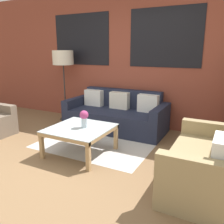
% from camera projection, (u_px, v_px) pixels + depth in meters
% --- Properties ---
extents(ground_plane, '(16.00, 16.00, 0.00)m').
position_uv_depth(ground_plane, '(44.00, 167.00, 3.28)').
color(ground_plane, brown).
extents(wall_back_brick, '(8.40, 0.09, 2.80)m').
position_uv_depth(wall_back_brick, '(120.00, 58.00, 5.02)').
color(wall_back_brick, brown).
rests_on(wall_back_brick, ground_plane).
extents(rug, '(1.92, 1.63, 0.00)m').
position_uv_depth(rug, '(100.00, 141.00, 4.23)').
color(rug, '#BCB7B2').
rests_on(rug, ground_plane).
extents(couch_dark, '(2.01, 0.88, 0.78)m').
position_uv_depth(couch_dark, '(116.00, 115.00, 4.82)').
color(couch_dark, '#1E2338').
rests_on(couch_dark, ground_plane).
extents(settee_vintage, '(0.80, 1.41, 0.92)m').
position_uv_depth(settee_vintage, '(210.00, 163.00, 2.72)').
color(settee_vintage, '#99845B').
rests_on(settee_vintage, ground_plane).
extents(coffee_table, '(0.89, 0.89, 0.43)m').
position_uv_depth(coffee_table, '(80.00, 131.00, 3.63)').
color(coffee_table, silver).
rests_on(coffee_table, ground_plane).
extents(floor_lamp, '(0.46, 0.46, 1.57)m').
position_uv_depth(floor_lamp, '(63.00, 60.00, 5.22)').
color(floor_lamp, '#2D2D2D').
rests_on(floor_lamp, ground_plane).
extents(flower_vase, '(0.13, 0.13, 0.27)m').
position_uv_depth(flower_vase, '(84.00, 117.00, 3.58)').
color(flower_vase, '#ADBCC6').
rests_on(flower_vase, coffee_table).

